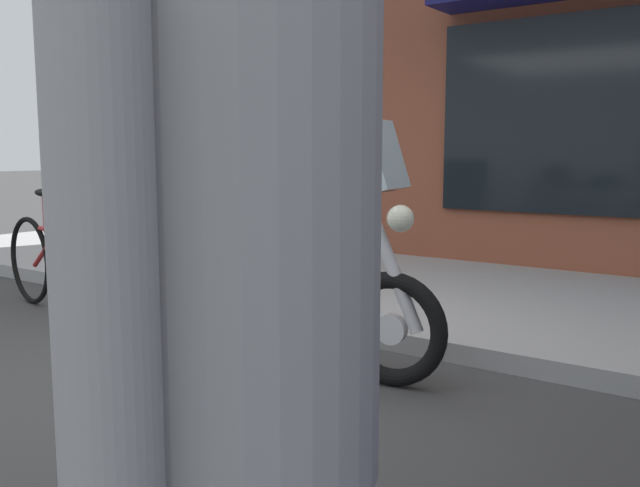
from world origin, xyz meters
name	(u,v)px	position (x,y,z in m)	size (l,w,h in m)	color
ground_plane	(177,372)	(0.00, 0.00, 0.00)	(80.00, 80.00, 0.00)	#383838
touring_motorcycle	(254,260)	(0.21, 0.42, 0.60)	(2.08, 0.64, 1.38)	black
parked_bicycle	(57,264)	(-1.77, 0.44, 0.38)	(1.71, 0.48, 0.94)	black
pedestrian_walking	(228,297)	(2.20, -1.91, 1.04)	(0.46, 0.55, 1.65)	#2D2D2D
sandwich_board_sign	(261,223)	(-0.92, 1.80, 0.63)	(0.55, 0.43, 1.01)	#1E511E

